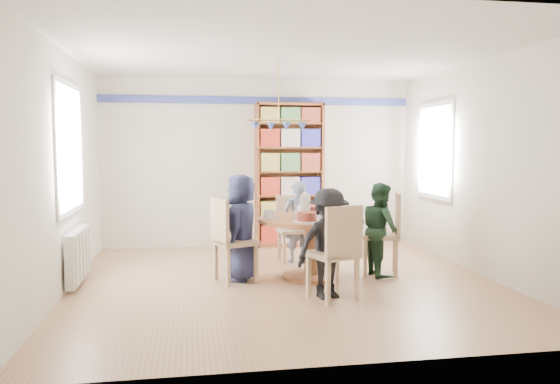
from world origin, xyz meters
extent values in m
plane|color=tan|center=(0.00, 0.00, 0.00)|extent=(5.00, 5.00, 0.00)
plane|color=white|center=(0.00, 0.00, 2.70)|extent=(5.00, 5.00, 0.00)
plane|color=silver|center=(0.00, 2.50, 1.35)|extent=(5.00, 0.00, 5.00)
plane|color=silver|center=(0.00, -2.50, 1.35)|extent=(5.00, 0.00, 5.00)
plane|color=silver|center=(-2.50, 0.00, 1.35)|extent=(0.00, 5.00, 5.00)
plane|color=silver|center=(2.50, 0.00, 1.35)|extent=(0.00, 5.00, 5.00)
cube|color=navy|center=(0.00, 2.48, 2.35)|extent=(5.00, 0.02, 0.12)
cube|color=white|center=(-2.48, 0.30, 1.60)|extent=(0.03, 1.32, 1.52)
cube|color=white|center=(-2.46, 0.30, 1.60)|extent=(0.01, 1.20, 1.40)
cube|color=white|center=(2.48, 1.30, 1.55)|extent=(0.03, 1.12, 1.42)
cube|color=white|center=(2.46, 1.30, 1.55)|extent=(0.01, 1.00, 1.30)
cylinder|color=gold|center=(0.00, 0.50, 2.33)|extent=(0.01, 0.01, 0.75)
cylinder|color=gold|center=(0.00, 0.50, 1.95)|extent=(0.80, 0.02, 0.02)
cone|color=#4164B7|center=(-0.30, 0.50, 1.87)|extent=(0.11, 0.11, 0.10)
cone|color=#4164B7|center=(-0.10, 0.50, 1.87)|extent=(0.11, 0.11, 0.10)
cone|color=#4164B7|center=(0.10, 0.50, 1.87)|extent=(0.11, 0.11, 0.10)
cone|color=#4164B7|center=(0.30, 0.50, 1.87)|extent=(0.11, 0.11, 0.10)
cube|color=silver|center=(-2.42, 0.30, 0.35)|extent=(0.10, 1.00, 0.60)
cube|color=silver|center=(-2.36, -0.10, 0.35)|extent=(0.02, 0.06, 0.56)
cube|color=silver|center=(-2.36, 0.10, 0.35)|extent=(0.02, 0.06, 0.56)
cube|color=silver|center=(-2.36, 0.30, 0.35)|extent=(0.02, 0.06, 0.56)
cube|color=silver|center=(-2.36, 0.50, 0.35)|extent=(0.02, 0.06, 0.56)
cube|color=silver|center=(-2.36, 0.70, 0.35)|extent=(0.02, 0.06, 0.56)
cylinder|color=brown|center=(0.34, 0.16, 0.72)|extent=(1.30, 1.30, 0.05)
cylinder|color=brown|center=(0.34, 0.16, 0.35)|extent=(0.16, 0.16, 0.70)
cylinder|color=brown|center=(0.34, 0.16, 0.02)|extent=(0.70, 0.70, 0.04)
cube|color=tan|center=(-0.58, 0.14, 0.48)|extent=(0.58, 0.58, 0.05)
cube|color=tan|center=(-0.77, 0.07, 0.75)|extent=(0.20, 0.43, 0.53)
cube|color=tan|center=(-0.35, 0.03, 0.23)|extent=(0.05, 0.05, 0.46)
cube|color=tan|center=(-0.48, 0.37, 0.23)|extent=(0.05, 0.05, 0.46)
cube|color=tan|center=(-0.69, -0.09, 0.23)|extent=(0.05, 0.05, 0.46)
cube|color=tan|center=(-0.82, 0.25, 0.23)|extent=(0.05, 0.05, 0.46)
cube|color=tan|center=(1.26, 0.22, 0.49)|extent=(0.58, 0.58, 0.05)
cube|color=tan|center=(1.46, 0.16, 0.77)|extent=(0.19, 0.45, 0.55)
cube|color=tan|center=(1.15, 0.46, 0.24)|extent=(0.06, 0.06, 0.47)
cube|color=tan|center=(1.03, 0.10, 0.24)|extent=(0.06, 0.06, 0.47)
cube|color=tan|center=(1.50, 0.34, 0.24)|extent=(0.06, 0.06, 0.47)
cube|color=tan|center=(1.38, -0.01, 0.24)|extent=(0.06, 0.06, 0.47)
cube|color=tan|center=(0.31, 1.15, 0.44)|extent=(0.43, 0.43, 0.05)
cube|color=tan|center=(0.30, 1.33, 0.68)|extent=(0.41, 0.06, 0.49)
cube|color=tan|center=(0.15, 0.97, 0.21)|extent=(0.04, 0.04, 0.42)
cube|color=tan|center=(0.48, 0.99, 0.21)|extent=(0.04, 0.04, 0.42)
cube|color=tan|center=(0.14, 1.30, 0.21)|extent=(0.04, 0.04, 0.42)
cube|color=tan|center=(0.47, 1.32, 0.21)|extent=(0.04, 0.04, 0.42)
cube|color=tan|center=(0.37, -0.79, 0.48)|extent=(0.58, 0.58, 0.05)
cube|color=tan|center=(0.44, -0.98, 0.75)|extent=(0.44, 0.20, 0.54)
cube|color=tan|center=(0.47, -0.56, 0.23)|extent=(0.06, 0.06, 0.46)
cube|color=tan|center=(0.13, -0.68, 0.23)|extent=(0.06, 0.06, 0.46)
cube|color=tan|center=(0.60, -0.90, 0.23)|extent=(0.06, 0.06, 0.46)
cube|color=tan|center=(0.26, -1.02, 0.23)|extent=(0.06, 0.06, 0.46)
imported|color=#181B36|center=(-0.51, 0.20, 0.64)|extent=(0.58, 0.72, 1.29)
imported|color=#18301E|center=(1.24, 0.14, 0.59)|extent=(0.48, 0.60, 1.17)
imported|color=gray|center=(0.36, 1.10, 0.57)|extent=(0.48, 0.38, 1.14)
imported|color=black|center=(0.34, -0.73, 0.59)|extent=(0.86, 0.65, 1.18)
cube|color=brown|center=(-0.05, 2.34, 1.15)|extent=(0.04, 0.33, 2.30)
cube|color=brown|center=(1.00, 2.34, 1.15)|extent=(0.04, 0.33, 2.30)
cube|color=brown|center=(0.47, 2.34, 2.28)|extent=(1.10, 0.33, 0.04)
cube|color=brown|center=(0.47, 2.34, 0.03)|extent=(1.10, 0.33, 0.07)
cube|color=brown|center=(0.47, 2.49, 1.15)|extent=(1.10, 0.02, 2.30)
cube|color=brown|center=(0.47, 2.34, 0.44)|extent=(1.03, 0.31, 0.03)
cube|color=brown|center=(0.47, 2.34, 0.82)|extent=(1.03, 0.31, 0.03)
cube|color=brown|center=(0.47, 2.34, 1.21)|extent=(1.03, 0.31, 0.03)
cube|color=brown|center=(0.47, 2.34, 1.59)|extent=(1.03, 0.31, 0.03)
cube|color=brown|center=(0.47, 2.34, 1.98)|extent=(1.03, 0.31, 0.03)
cube|color=maroon|center=(0.15, 2.32, 0.21)|extent=(0.30, 0.24, 0.29)
cube|color=silver|center=(0.47, 2.32, 0.21)|extent=(0.30, 0.24, 0.29)
cube|color=#2C2893|center=(0.80, 2.32, 0.21)|extent=(0.30, 0.24, 0.29)
cube|color=tan|center=(0.15, 2.32, 0.60)|extent=(0.30, 0.24, 0.29)
cube|color=#477742|center=(0.47, 2.32, 0.60)|extent=(0.30, 0.24, 0.29)
cube|color=maroon|center=(0.80, 2.32, 0.60)|extent=(0.30, 0.24, 0.29)
cube|color=maroon|center=(0.15, 2.32, 0.98)|extent=(0.30, 0.24, 0.29)
cube|color=silver|center=(0.47, 2.32, 0.98)|extent=(0.30, 0.24, 0.29)
cube|color=#2C2893|center=(0.80, 2.32, 0.98)|extent=(0.30, 0.24, 0.29)
cube|color=tan|center=(0.15, 2.32, 1.36)|extent=(0.30, 0.24, 0.29)
cube|color=#477742|center=(0.47, 2.32, 1.36)|extent=(0.30, 0.24, 0.29)
cube|color=maroon|center=(0.80, 2.32, 1.36)|extent=(0.30, 0.24, 0.29)
cube|color=maroon|center=(0.15, 2.32, 1.75)|extent=(0.30, 0.24, 0.29)
cube|color=silver|center=(0.47, 2.32, 1.75)|extent=(0.30, 0.24, 0.29)
cube|color=#2C2893|center=(0.80, 2.32, 1.75)|extent=(0.30, 0.24, 0.29)
cube|color=tan|center=(0.15, 2.32, 2.11)|extent=(0.30, 0.24, 0.24)
cube|color=#477742|center=(0.47, 2.32, 2.11)|extent=(0.30, 0.24, 0.24)
cube|color=maroon|center=(0.80, 2.32, 2.11)|extent=(0.30, 0.24, 0.24)
cylinder|color=white|center=(0.29, 0.25, 0.88)|extent=(0.13, 0.13, 0.26)
sphere|color=white|center=(0.29, 0.25, 1.01)|extent=(0.10, 0.10, 0.10)
cylinder|color=silver|center=(0.47, 0.29, 0.90)|extent=(0.08, 0.08, 0.30)
cylinder|color=#4164B7|center=(0.47, 0.29, 1.06)|extent=(0.03, 0.03, 0.03)
cylinder|color=white|center=(0.40, 0.46, 0.76)|extent=(0.32, 0.32, 0.01)
cylinder|color=maroon|center=(0.40, 0.46, 0.81)|extent=(0.26, 0.26, 0.10)
cylinder|color=white|center=(0.24, -0.16, 0.76)|extent=(0.32, 0.32, 0.01)
cylinder|color=maroon|center=(0.24, -0.16, 0.81)|extent=(0.26, 0.26, 0.10)
cylinder|color=white|center=(-0.17, 0.16, 0.76)|extent=(0.21, 0.21, 0.01)
imported|color=white|center=(-0.17, 0.16, 0.80)|extent=(0.13, 0.13, 0.10)
cylinder|color=white|center=(0.86, 0.16, 0.76)|extent=(0.21, 0.21, 0.01)
imported|color=white|center=(0.86, 0.16, 0.80)|extent=(0.11, 0.11, 0.10)
cylinder|color=white|center=(0.34, 0.68, 0.76)|extent=(0.21, 0.21, 0.01)
imported|color=white|center=(0.34, 0.68, 0.80)|extent=(0.13, 0.13, 0.10)
cylinder|color=white|center=(0.34, -0.35, 0.76)|extent=(0.21, 0.21, 0.01)
imported|color=white|center=(0.34, -0.35, 0.80)|extent=(0.11, 0.11, 0.10)
camera|label=1|loc=(-1.12, -6.31, 1.65)|focal=35.00mm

